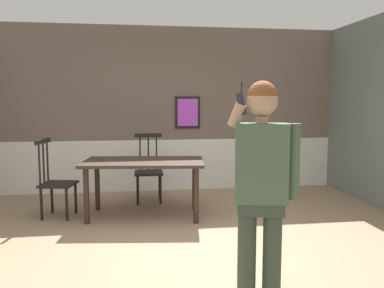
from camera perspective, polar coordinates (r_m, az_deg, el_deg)
The scene contains 6 objects.
ground_plane at distance 4.25m, azimuth -1.84°, elevation -15.40°, with size 6.92×6.92×0.00m, color #9E7F60.
room_back_partition at distance 6.90m, azimuth -4.61°, elevation 4.51°, with size 6.29×0.17×2.82m.
dining_table at distance 5.37m, azimuth -6.98°, elevation -3.44°, with size 1.69×1.03×0.77m.
chair_near_window at distance 6.20m, azimuth -6.25°, elevation -3.74°, with size 0.44×0.44×1.05m.
chair_by_doorway at distance 5.65m, azimuth -19.07°, elevation -5.08°, with size 0.50×0.50×1.06m.
person_figure at distance 2.97m, azimuth 10.01°, elevation -5.21°, with size 0.53×0.29×1.71m.
Camera 1 is at (-0.44, -3.92, 1.57)m, focal length 37.06 mm.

